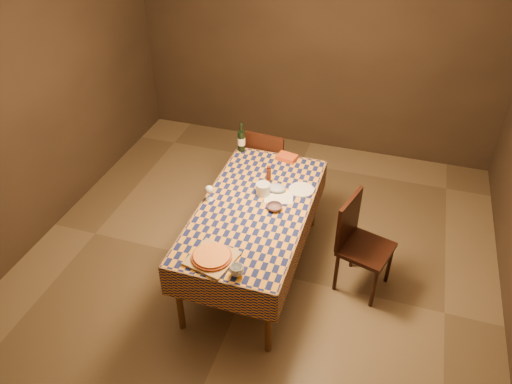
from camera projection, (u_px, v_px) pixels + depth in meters
The scene contains 16 objects.
room at pixel (254, 151), 4.01m from camera, with size 5.00×5.10×2.70m.
dining_table at pixel (254, 214), 4.40m from camera, with size 0.94×1.84×0.77m.
cutting_board at pixel (212, 259), 3.82m from camera, with size 0.33×0.33×0.02m, color tan.
pizza at pixel (212, 256), 3.81m from camera, with size 0.32×0.32×0.03m.
pepper_mill at pixel (269, 175), 4.60m from camera, with size 0.05×0.05×0.19m.
bowl at pixel (274, 207), 4.32m from camera, with size 0.13×0.13×0.04m, color #583F4A.
wine_glass at pixel (209, 190), 4.38m from camera, with size 0.08×0.08×0.15m.
wine_bottle at pixel (241, 140), 5.04m from camera, with size 0.09×0.09×0.31m.
deli_tub at pixel (263, 189), 4.48m from camera, with size 0.13×0.13×0.11m, color silver.
takeout_container at pixel (287, 157), 4.96m from camera, with size 0.19×0.13×0.05m, color #B64218.
white_plate at pixel (301, 190), 4.55m from camera, with size 0.23×0.23×0.01m, color white.
tumbler at pixel (237, 271), 3.68m from camera, with size 0.11×0.11×0.08m, color silver.
flour_patch at pixel (279, 197), 4.47m from camera, with size 0.26×0.20×0.00m, color white.
flour_bag at pixel (276, 188), 4.54m from camera, with size 0.18×0.13×0.05m, color #98A2C2.
chair_far at pixel (268, 163), 5.37m from camera, with size 0.46×0.47×0.93m.
chair_right at pixel (358, 240), 4.38m from camera, with size 0.53×0.52×0.93m.
Camera 1 is at (1.04, -3.26, 3.47)m, focal length 35.00 mm.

